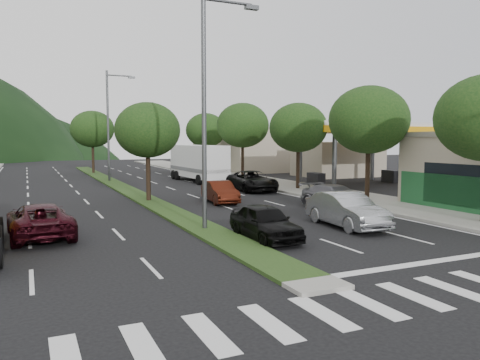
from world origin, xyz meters
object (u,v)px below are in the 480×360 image
tree_r_d (243,125)px  tree_med_far (92,129)px  streetlight_mid (110,120)px  sedan_silver (346,210)px  tree_r_e (206,130)px  suv_maroon (40,220)px  streetlight_near (209,98)px  motorhome (198,162)px  car_queue_b (336,198)px  car_queue_a (265,222)px  tree_r_b (369,120)px  tree_med_near (148,130)px  tree_r_c (298,128)px  car_queue_c (220,192)px  car_queue_d (252,181)px

tree_r_d → tree_med_far: bearing=130.6°
tree_r_d → streetlight_mid: bearing=165.7°
tree_med_far → streetlight_mid: 11.02m
tree_med_far → sedan_silver: 38.56m
tree_r_e → suv_maroon: bearing=-121.1°
streetlight_near → motorhome: 23.74m
streetlight_near → car_queue_b: streetlight_near is taller
motorhome → car_queue_a: bearing=-106.2°
streetlight_near → streetlight_mid: same height
streetlight_mid → motorhome: (7.39, -2.76, -3.81)m
tree_r_b → tree_med_far: 34.18m
suv_maroon → car_queue_a: car_queue_a is taller
tree_r_b → car_queue_b: bearing=-154.9°
tree_r_b → tree_med_near: tree_r_b is taller
tree_r_c → motorhome: size_ratio=0.74×
tree_r_b → tree_med_far: bearing=110.6°
tree_r_c → tree_r_e: (0.00, 20.00, 0.14)m
car_queue_c → car_queue_d: bearing=52.6°
car_queue_a → tree_med_far: bearing=92.9°
car_queue_b → tree_r_b: bearing=21.7°
tree_r_d → tree_med_far: (-12.00, 14.00, -0.17)m
car_queue_a → car_queue_c: 10.78m
streetlight_mid → suv_maroon: bearing=-105.7°
tree_r_c → suv_maroon: tree_r_c is taller
car_queue_d → motorhome: bearing=99.0°
tree_r_b → tree_med_near: size_ratio=1.15×
tree_r_c → tree_r_d: tree_r_d is taller
tree_r_d → car_queue_c: bearing=-119.8°
streetlight_mid → car_queue_a: streetlight_mid is taller
streetlight_mid → motorhome: size_ratio=1.14×
streetlight_mid → motorhome: bearing=-20.5°
tree_r_d → tree_med_far: tree_r_d is taller
car_queue_b → streetlight_mid: bearing=106.8°
suv_maroon → tree_r_c: bearing=-153.6°
car_queue_b → car_queue_d: 10.51m
streetlight_near → car_queue_b: bearing=15.9°
streetlight_near → suv_maroon: bearing=168.0°
tree_med_far → sedan_silver: (5.97, -37.86, -4.24)m
streetlight_near → sedan_silver: size_ratio=2.15×
tree_med_far → car_queue_d: (8.54, -23.13, -4.25)m
tree_med_far → streetlight_mid: (0.21, -11.00, 0.58)m
tree_r_e → car_queue_a: 36.44m
car_queue_b → car_queue_c: bearing=126.5°
car_queue_b → motorhome: 19.93m
tree_r_c → tree_r_e: bearing=90.0°
tree_r_e → tree_med_far: (-12.00, 4.00, 0.11)m
car_queue_c → motorhome: size_ratio=0.46×
tree_med_near → suv_maroon: tree_med_near is taller
tree_med_near → tree_med_far: 26.01m
streetlight_near → car_queue_c: bearing=64.8°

